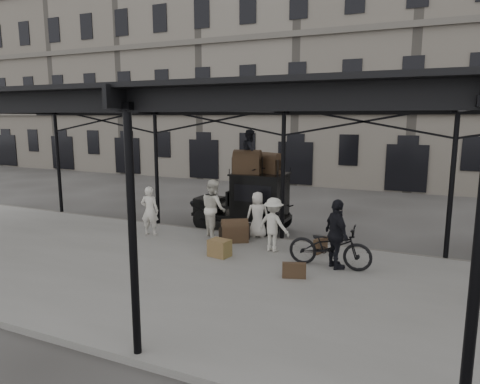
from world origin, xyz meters
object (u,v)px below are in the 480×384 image
Objects in this scene: steamer_trunk_platform at (235,232)px; porter_left at (150,211)px; taxi at (252,199)px; steamer_trunk_roof_near at (247,164)px; porter_official at (336,234)px; bicycle at (330,246)px.

porter_left is at bearing 157.42° from steamer_trunk_platform.
steamer_trunk_roof_near is (-0.08, -0.25, 1.33)m from taxi.
porter_left is 6.59m from porter_official.
steamer_trunk_roof_near is (-3.68, 2.90, 1.80)m from bicycle.
bicycle is 5.02m from steamer_trunk_roof_near.
porter_left is at bearing 82.46° from bicycle.
porter_left is 0.90× the size of porter_official.
steamer_trunk_platform is (0.29, -1.74, -2.07)m from steamer_trunk_roof_near.
porter_official is (3.76, -3.16, -0.11)m from taxi.
bicycle is 3.59m from steamer_trunk_platform.
taxi is at bearing 47.43° from bicycle.
porter_left is (-2.79, -2.46, -0.20)m from taxi.
porter_left reaches higher than steamer_trunk_platform.
porter_left is 6.43m from bicycle.
steamer_trunk_roof_near is at bearing 50.36° from bicycle.
steamer_trunk_roof_near is 2.72m from steamer_trunk_platform.
steamer_trunk_roof_near is at bearing 14.24° from porter_official.
porter_left is 0.76× the size of bicycle.
bicycle is at bearing 160.13° from porter_left.
steamer_trunk_platform is (0.21, -1.99, -0.74)m from taxi.
taxi is 4.91m from porter_official.
porter_left is 1.76× the size of steamer_trunk_roof_near.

